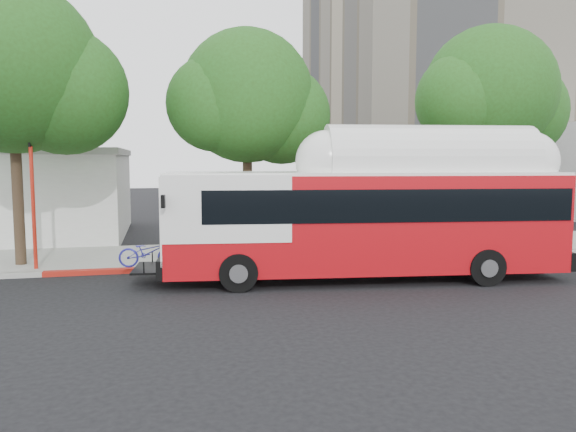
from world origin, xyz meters
name	(u,v)px	position (x,y,z in m)	size (l,w,h in m)	color
ground	(314,291)	(0.00, 0.00, 0.00)	(120.00, 120.00, 0.00)	black
sidewalk	(271,252)	(0.00, 6.50, 0.07)	(60.00, 5.00, 0.15)	gray
curb_strip	(285,264)	(0.00, 3.90, 0.07)	(60.00, 0.30, 0.15)	gray
red_curb_segment	(199,267)	(-3.00, 3.90, 0.08)	(10.00, 0.32, 0.16)	#A01B11
street_tree_left	(27,74)	(-8.53, 5.56, 6.60)	(6.67, 5.80, 9.74)	#2D2116
street_tree_mid	(257,102)	(-0.59, 6.06, 5.91)	(5.75, 5.00, 8.62)	#2D2116
street_tree_right	(498,99)	(9.44, 5.86, 6.26)	(6.21, 5.40, 9.18)	#2D2116
transit_bus	(367,222)	(2.02, 1.17, 1.81)	(13.25, 4.03, 3.87)	#AF0C12
signal_pole	(33,205)	(-8.32, 4.53, 2.26)	(0.13, 0.42, 4.41)	red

